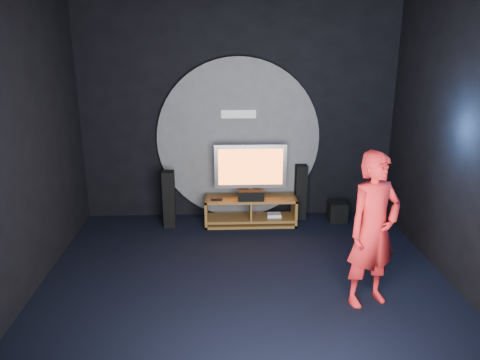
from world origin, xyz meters
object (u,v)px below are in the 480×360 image
subwoofer (337,212)px  player (373,230)px  media_console (251,212)px  tower_speaker_right (301,192)px  tower_speaker_left (169,199)px  tv (250,168)px

subwoofer → player: player is taller
media_console → tower_speaker_right: 0.90m
tower_speaker_left → subwoofer: 2.72m
tower_speaker_left → player: player is taller
tower_speaker_right → subwoofer: bearing=-14.5°
tv → subwoofer: (1.42, 0.01, -0.75)m
tower_speaker_left → player: bearing=-43.1°
media_console → tv: 0.72m
media_console → subwoofer: (1.42, 0.07, -0.04)m
tower_speaker_left → subwoofer: bearing=2.4°
media_console → tower_speaker_right: (0.83, 0.23, 0.26)m
tower_speaker_right → tv: bearing=-169.2°
tower_speaker_right → subwoofer: tower_speaker_right is taller
tower_speaker_right → subwoofer: 0.68m
tv → tower_speaker_right: 0.97m
tv → player: (1.19, -2.41, -0.03)m
media_console → tv: tv is taller
tower_speaker_left → tv: bearing=4.7°
subwoofer → tv: bearing=-179.7°
tower_speaker_right → player: size_ratio=0.52×
subwoofer → player: 2.53m
subwoofer → media_console: bearing=-177.0°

